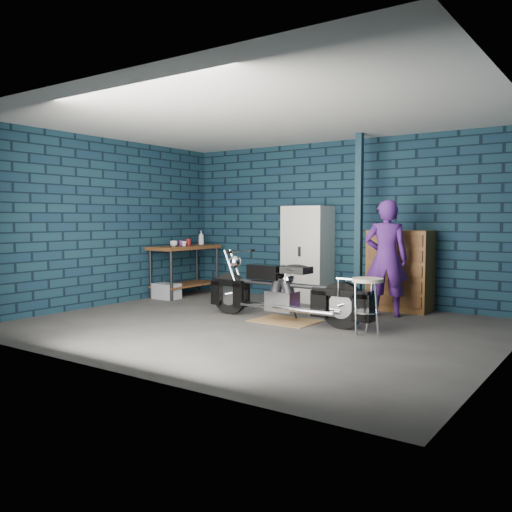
{
  "coord_description": "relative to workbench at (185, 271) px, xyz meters",
  "views": [
    {
      "loc": [
        4.01,
        -5.76,
        1.41
      ],
      "look_at": [
        -0.22,
        0.3,
        0.89
      ],
      "focal_mm": 38.0,
      "sensor_mm": 36.0,
      "label": 1
    }
  ],
  "objects": [
    {
      "name": "ground",
      "position": [
        2.68,
        -1.56,
        -0.46
      ],
      "size": [
        6.0,
        6.0,
        0.0
      ],
      "primitive_type": "plane",
      "color": "#464542",
      "rests_on": "ground"
    },
    {
      "name": "mug_red",
      "position": [
        0.02,
        0.08,
        0.52
      ],
      "size": [
        0.1,
        0.1,
        0.12
      ],
      "primitive_type": "cylinder",
      "rotation": [
        0.0,
        0.0,
        -0.1
      ],
      "color": "maroon",
      "rests_on": "workbench"
    },
    {
      "name": "shop_stool",
      "position": [
        4.08,
        -1.23,
        -0.11
      ],
      "size": [
        0.47,
        0.47,
        0.69
      ],
      "primitive_type": null,
      "rotation": [
        0.0,
        0.0,
        -0.31
      ],
      "color": "#C3B893",
      "rests_on": "ground"
    },
    {
      "name": "room_walls",
      "position": [
        2.68,
        -1.01,
        1.45
      ],
      "size": [
        6.02,
        5.01,
        2.71
      ],
      "color": "#102537",
      "rests_on": "ground"
    },
    {
      "name": "drip_mat",
      "position": [
        2.82,
        -1.07,
        -0.45
      ],
      "size": [
        0.88,
        0.67,
        0.01
      ],
      "primitive_type": "cube",
      "rotation": [
        0.0,
        0.0,
        -0.02
      ],
      "color": "brown",
      "rests_on": "ground"
    },
    {
      "name": "person",
      "position": [
        3.79,
        0.1,
        0.38
      ],
      "size": [
        0.71,
        0.58,
        1.68
      ],
      "primitive_type": "imported",
      "rotation": [
        0.0,
        0.0,
        3.48
      ],
      "color": "#51207B",
      "rests_on": "ground"
    },
    {
      "name": "storage_bin",
      "position": [
        0.02,
        -0.5,
        -0.32
      ],
      "size": [
        0.44,
        0.31,
        0.27
      ],
      "primitive_type": "cube",
      "color": "#92949A",
      "rests_on": "ground"
    },
    {
      "name": "mug_purple",
      "position": [
        -0.04,
        -0.07,
        0.51
      ],
      "size": [
        0.09,
        0.09,
        0.1
      ],
      "primitive_type": "cylinder",
      "rotation": [
        0.0,
        0.0,
        0.32
      ],
      "color": "#5A1966",
      "rests_on": "workbench"
    },
    {
      "name": "locker",
      "position": [
        2.18,
        0.67,
        0.35
      ],
      "size": [
        0.75,
        0.54,
        1.62
      ],
      "primitive_type": "cube",
      "color": "silver",
      "rests_on": "ground"
    },
    {
      "name": "cup_a",
      "position": [
        -0.01,
        -0.27,
        0.51
      ],
      "size": [
        0.15,
        0.15,
        0.1
      ],
      "primitive_type": "imported",
      "rotation": [
        0.0,
        0.0,
        0.16
      ],
      "color": "#C3B893",
      "rests_on": "workbench"
    },
    {
      "name": "cup_b",
      "position": [
        0.1,
        -0.13,
        0.5
      ],
      "size": [
        0.12,
        0.12,
        0.09
      ],
      "primitive_type": "imported",
      "rotation": [
        0.0,
        0.0,
        -0.21
      ],
      "color": "#C3B893",
      "rests_on": "workbench"
    },
    {
      "name": "workbench",
      "position": [
        0.0,
        0.0,
        0.0
      ],
      "size": [
        0.6,
        1.4,
        0.91
      ],
      "primitive_type": "cube",
      "color": "brown",
      "rests_on": "ground"
    },
    {
      "name": "motorcycle",
      "position": [
        2.82,
        -1.07,
        0.02
      ],
      "size": [
        2.18,
        0.63,
        0.95
      ],
      "primitive_type": null,
      "rotation": [
        0.0,
        0.0,
        -0.02
      ],
      "color": "black",
      "rests_on": "ground"
    },
    {
      "name": "support_post",
      "position": [
        3.23,
        0.39,
        0.9
      ],
      "size": [
        0.1,
        0.1,
        2.7
      ],
      "primitive_type": "cube",
      "color": "#122B38",
      "rests_on": "ground"
    },
    {
      "name": "tool_chest",
      "position": [
        3.79,
        0.67,
        0.16
      ],
      "size": [
        0.92,
        0.51,
        1.23
      ],
      "primitive_type": "cube",
      "color": "brown",
      "rests_on": "ground"
    },
    {
      "name": "bottle",
      "position": [
        -0.02,
        0.48,
        0.59
      ],
      "size": [
        0.12,
        0.12,
        0.27
      ],
      "primitive_type": "imported",
      "rotation": [
        0.0,
        0.0,
        0.2
      ],
      "color": "#92949A",
      "rests_on": "workbench"
    }
  ]
}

